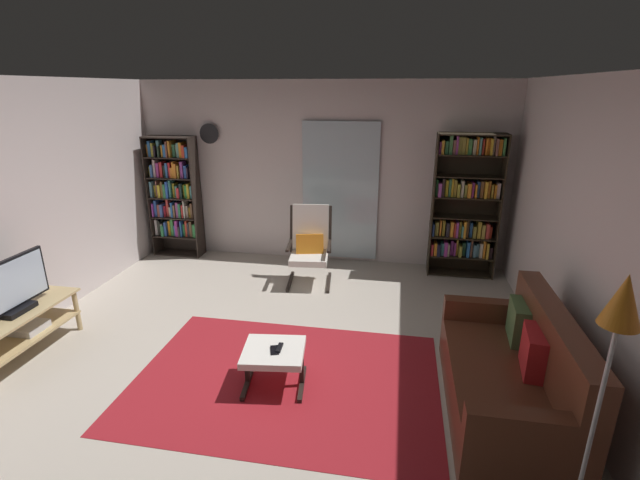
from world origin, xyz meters
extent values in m
plane|color=#BDB2A3|center=(0.00, 0.00, 0.00)|extent=(7.02, 7.02, 0.00)
cube|color=beige|center=(0.00, 2.90, 1.30)|extent=(5.60, 0.06, 2.60)
cube|color=beige|center=(2.70, 0.00, 1.30)|extent=(0.06, 6.00, 2.60)
cube|color=silver|center=(0.31, 2.83, 1.05)|extent=(1.10, 0.01, 2.00)
cube|color=maroon|center=(0.25, -0.20, 0.00)|extent=(2.69, 1.91, 0.01)
cube|color=tan|center=(-2.35, -0.27, 0.46)|extent=(0.45, 1.18, 0.02)
cube|color=tan|center=(-2.35, -0.27, 0.21)|extent=(0.41, 1.12, 0.02)
cylinder|color=tan|center=(-2.17, 0.27, 0.23)|extent=(0.05, 0.05, 0.45)
cylinder|color=tan|center=(-2.53, 0.27, 0.23)|extent=(0.05, 0.05, 0.45)
cube|color=silver|center=(-2.35, -0.18, 0.26)|extent=(0.27, 0.28, 0.07)
cube|color=black|center=(-2.35, -0.27, 0.50)|extent=(0.20, 0.32, 0.05)
cube|color=black|center=(-2.35, -0.27, 0.76)|extent=(0.04, 0.82, 0.48)
cube|color=silver|center=(-2.33, -0.27, 0.76)|extent=(0.01, 0.77, 0.43)
cube|color=black|center=(-2.56, 2.66, 0.91)|extent=(0.02, 0.30, 1.82)
cube|color=black|center=(-1.83, 2.66, 0.91)|extent=(0.02, 0.30, 1.82)
cube|color=black|center=(-2.19, 2.80, 0.91)|extent=(0.74, 0.02, 1.82)
cube|color=black|center=(-2.19, 2.66, 0.02)|extent=(0.71, 0.28, 0.02)
cube|color=black|center=(-2.19, 2.66, 0.30)|extent=(0.71, 0.28, 0.02)
cube|color=black|center=(-2.19, 2.66, 0.61)|extent=(0.71, 0.28, 0.02)
cube|color=black|center=(-2.19, 2.66, 0.91)|extent=(0.71, 0.28, 0.02)
cube|color=black|center=(-2.19, 2.66, 1.21)|extent=(0.71, 0.28, 0.02)
cube|color=black|center=(-2.19, 2.66, 1.52)|extent=(0.71, 0.28, 0.02)
cube|color=black|center=(-2.19, 2.66, 1.80)|extent=(0.71, 0.28, 0.02)
cube|color=#BCB0B2|center=(-2.51, 2.67, 0.44)|extent=(0.04, 0.19, 0.25)
cube|color=#2D2E29|center=(-2.48, 2.65, 0.43)|extent=(0.03, 0.13, 0.23)
cube|color=beige|center=(-2.44, 2.65, 0.40)|extent=(0.03, 0.13, 0.18)
cube|color=#2C7C48|center=(-2.40, 2.64, 0.39)|extent=(0.04, 0.22, 0.17)
cube|color=#3056AD|center=(-2.36, 2.64, 0.42)|extent=(0.03, 0.17, 0.22)
cube|color=orange|center=(-2.32, 2.67, 0.43)|extent=(0.03, 0.13, 0.23)
cube|color=#3E9041|center=(-2.26, 2.65, 0.44)|extent=(0.04, 0.11, 0.27)
cube|color=#3462A9|center=(-2.22, 2.66, 0.40)|extent=(0.02, 0.16, 0.17)
cube|color=#9A328A|center=(-2.18, 2.64, 0.44)|extent=(0.04, 0.15, 0.25)
cube|color=#2C2C2E|center=(-2.13, 2.65, 0.39)|extent=(0.03, 0.23, 0.16)
cube|color=#2C62B3|center=(-2.10, 2.67, 0.44)|extent=(0.02, 0.22, 0.25)
cube|color=#2E8D3F|center=(-2.07, 2.67, 0.41)|extent=(0.03, 0.13, 0.19)
cube|color=#C43D2B|center=(-2.03, 2.65, 0.44)|extent=(0.03, 0.11, 0.25)
cube|color=#292B32|center=(-2.00, 2.67, 0.42)|extent=(0.03, 0.14, 0.22)
cube|color=brown|center=(-1.96, 2.67, 0.43)|extent=(0.04, 0.15, 0.24)
cube|color=#3F8546|center=(-1.91, 2.67, 0.41)|extent=(0.02, 0.17, 0.20)
cube|color=#329046|center=(-1.88, 2.64, 0.41)|extent=(0.04, 0.16, 0.21)
cube|color=purple|center=(-2.52, 2.65, 0.72)|extent=(0.03, 0.22, 0.21)
cube|color=#2B54A8|center=(-2.49, 2.67, 0.74)|extent=(0.04, 0.22, 0.25)
cube|color=brown|center=(-2.43, 2.65, 0.71)|extent=(0.04, 0.18, 0.19)
cube|color=#3C5AA4|center=(-2.39, 2.66, 0.71)|extent=(0.04, 0.23, 0.19)
cube|color=red|center=(-2.35, 2.66, 0.70)|extent=(0.03, 0.14, 0.16)
cube|color=#C53A36|center=(-2.31, 2.67, 0.75)|extent=(0.04, 0.13, 0.27)
cube|color=beige|center=(-2.26, 2.66, 0.69)|extent=(0.03, 0.14, 0.15)
cube|color=#2962B1|center=(-2.22, 2.67, 0.73)|extent=(0.03, 0.21, 0.23)
cube|color=brown|center=(-2.18, 2.66, 0.71)|extent=(0.03, 0.21, 0.19)
cube|color=#884484|center=(-2.13, 2.65, 0.73)|extent=(0.04, 0.18, 0.24)
cube|color=#2C7C4C|center=(-2.09, 2.66, 0.72)|extent=(0.03, 0.23, 0.22)
cube|color=red|center=(-2.05, 2.64, 0.71)|extent=(0.03, 0.16, 0.20)
cube|color=beige|center=(-2.01, 2.65, 0.75)|extent=(0.02, 0.19, 0.26)
cube|color=beige|center=(-1.98, 2.64, 0.71)|extent=(0.03, 0.12, 0.19)
cube|color=gold|center=(-1.95, 2.67, 0.69)|extent=(0.03, 0.12, 0.15)
cube|color=brown|center=(-1.91, 2.66, 0.73)|extent=(0.03, 0.14, 0.23)
cube|color=#568DA0|center=(-2.51, 2.66, 1.04)|extent=(0.04, 0.22, 0.24)
cube|color=gold|center=(-2.47, 2.67, 1.00)|extent=(0.04, 0.12, 0.17)
cube|color=brown|center=(-2.43, 2.65, 1.05)|extent=(0.02, 0.16, 0.25)
cube|color=gold|center=(-2.38, 2.64, 1.01)|extent=(0.04, 0.20, 0.19)
cube|color=brown|center=(-2.33, 2.65, 1.04)|extent=(0.03, 0.21, 0.25)
cube|color=#2F7943|center=(-2.29, 2.64, 1.02)|extent=(0.04, 0.23, 0.21)
cube|color=blue|center=(-2.25, 2.65, 1.04)|extent=(0.03, 0.23, 0.25)
cube|color=teal|center=(-2.22, 2.64, 1.05)|extent=(0.02, 0.16, 0.27)
cube|color=#AA9B28|center=(-2.17, 2.67, 1.03)|extent=(0.03, 0.14, 0.22)
cube|color=teal|center=(-2.13, 2.67, 1.01)|extent=(0.04, 0.16, 0.18)
cube|color=red|center=(-2.09, 2.65, 1.00)|extent=(0.04, 0.18, 0.16)
cube|color=#1A2E2F|center=(-2.04, 2.64, 1.03)|extent=(0.04, 0.16, 0.22)
cube|color=gold|center=(-2.01, 2.67, 1.02)|extent=(0.02, 0.13, 0.20)
cube|color=#2E8D3B|center=(-1.97, 2.66, 1.02)|extent=(0.04, 0.16, 0.20)
cube|color=gold|center=(-1.93, 2.65, 1.03)|extent=(0.04, 0.17, 0.22)
cube|color=teal|center=(-1.89, 2.65, 1.01)|extent=(0.03, 0.14, 0.19)
cube|color=#A59D29|center=(-2.52, 2.68, 1.30)|extent=(0.03, 0.17, 0.15)
cube|color=#3560A8|center=(-2.47, 2.65, 1.31)|extent=(0.03, 0.20, 0.18)
cube|color=beige|center=(-2.43, 2.65, 1.35)|extent=(0.04, 0.16, 0.26)
cube|color=#9E3788|center=(-2.38, 2.67, 1.33)|extent=(0.04, 0.19, 0.22)
cube|color=red|center=(-2.33, 2.67, 1.33)|extent=(0.04, 0.17, 0.22)
cube|color=black|center=(-2.28, 2.67, 1.31)|extent=(0.04, 0.15, 0.18)
cube|color=#356CB6|center=(-2.24, 2.67, 1.33)|extent=(0.03, 0.19, 0.21)
cube|color=red|center=(-2.20, 2.66, 1.33)|extent=(0.03, 0.15, 0.22)
cube|color=orange|center=(-2.17, 2.66, 1.30)|extent=(0.04, 0.17, 0.15)
cube|color=orange|center=(-2.13, 2.67, 1.34)|extent=(0.02, 0.22, 0.24)
cube|color=orange|center=(-2.10, 2.64, 1.33)|extent=(0.04, 0.18, 0.22)
cube|color=#A48A2D|center=(-2.05, 2.64, 1.32)|extent=(0.03, 0.17, 0.19)
cube|color=#8E3D94|center=(-2.00, 2.65, 1.34)|extent=(0.04, 0.13, 0.24)
cube|color=#325CB5|center=(-1.95, 2.67, 1.31)|extent=(0.04, 0.18, 0.19)
cube|color=#281D2D|center=(-1.91, 2.66, 1.30)|extent=(0.02, 0.19, 0.16)
cube|color=#3656A3|center=(-1.88, 2.67, 1.35)|extent=(0.02, 0.11, 0.25)
cube|color=orange|center=(-2.52, 2.65, 1.61)|extent=(0.02, 0.11, 0.17)
cube|color=#2D67AC|center=(-2.48, 2.65, 1.64)|extent=(0.04, 0.14, 0.22)
cube|color=#9C9635|center=(-2.43, 2.65, 1.62)|extent=(0.04, 0.16, 0.20)
cube|color=black|center=(-2.39, 2.65, 1.61)|extent=(0.02, 0.18, 0.16)
cube|color=#559AA3|center=(-2.35, 2.65, 1.64)|extent=(0.04, 0.11, 0.23)
cube|color=black|center=(-2.32, 2.64, 1.60)|extent=(0.02, 0.22, 0.16)
cube|color=orange|center=(-2.28, 2.66, 1.61)|extent=(0.03, 0.19, 0.17)
cube|color=#2C6CB5|center=(-2.23, 2.64, 1.62)|extent=(0.04, 0.19, 0.18)
cube|color=brown|center=(-2.19, 2.64, 1.64)|extent=(0.03, 0.20, 0.23)
cube|color=orange|center=(-2.15, 2.66, 1.64)|extent=(0.03, 0.22, 0.23)
cube|color=#377D52|center=(-2.11, 2.65, 1.62)|extent=(0.04, 0.11, 0.18)
cube|color=beige|center=(-2.06, 2.67, 1.61)|extent=(0.04, 0.10, 0.18)
cube|color=#5D9B8D|center=(-2.03, 2.64, 1.63)|extent=(0.03, 0.16, 0.21)
cube|color=orange|center=(-1.98, 2.66, 1.63)|extent=(0.04, 0.21, 0.21)
cube|color=red|center=(-1.93, 2.65, 1.62)|extent=(0.04, 0.24, 0.18)
cube|color=#2E6AB1|center=(-1.88, 2.64, 1.60)|extent=(0.04, 0.22, 0.15)
cube|color=black|center=(1.61, 2.59, 0.97)|extent=(0.02, 0.30, 1.94)
cube|color=black|center=(2.47, 2.59, 0.97)|extent=(0.02, 0.30, 1.94)
cube|color=black|center=(2.04, 2.73, 0.97)|extent=(0.88, 0.02, 1.94)
cube|color=black|center=(2.04, 2.59, 0.02)|extent=(0.84, 0.28, 0.02)
cube|color=black|center=(2.04, 2.59, 0.28)|extent=(0.84, 0.28, 0.02)
cube|color=black|center=(2.04, 2.59, 0.55)|extent=(0.84, 0.28, 0.02)
cube|color=black|center=(2.04, 2.59, 0.83)|extent=(0.84, 0.28, 0.02)
cube|color=black|center=(2.04, 2.59, 1.11)|extent=(0.84, 0.28, 0.02)
cube|color=black|center=(2.04, 2.59, 1.39)|extent=(0.84, 0.28, 0.02)
cube|color=black|center=(2.04, 2.59, 1.66)|extent=(0.84, 0.28, 0.02)
cube|color=black|center=(2.04, 2.59, 1.92)|extent=(0.84, 0.28, 0.02)
cube|color=red|center=(1.64, 2.58, 0.37)|extent=(0.03, 0.23, 0.16)
cube|color=orange|center=(1.69, 2.57, 0.38)|extent=(0.04, 0.20, 0.18)
cube|color=black|center=(1.73, 2.57, 0.37)|extent=(0.04, 0.24, 0.17)
cube|color=teal|center=(1.78, 2.58, 0.37)|extent=(0.04, 0.16, 0.17)
cube|color=#99348D|center=(1.83, 2.57, 0.39)|extent=(0.04, 0.20, 0.20)
cube|color=beige|center=(1.86, 2.58, 0.37)|extent=(0.03, 0.19, 0.17)
cube|color=purple|center=(1.91, 2.60, 0.39)|extent=(0.04, 0.12, 0.21)
cube|color=#8A3084|center=(1.95, 2.58, 0.38)|extent=(0.03, 0.12, 0.18)
cube|color=gold|center=(1.98, 2.61, 0.41)|extent=(0.02, 0.11, 0.24)
cube|color=olive|center=(2.02, 2.59, 0.36)|extent=(0.03, 0.24, 0.16)
cube|color=#427C4C|center=(2.07, 2.60, 0.38)|extent=(0.04, 0.11, 0.18)
cube|color=#2766AF|center=(2.12, 2.57, 0.39)|extent=(0.04, 0.17, 0.21)
cube|color=brown|center=(2.17, 2.58, 0.41)|extent=(0.02, 0.15, 0.24)
cube|color=teal|center=(2.21, 2.59, 0.37)|extent=(0.04, 0.17, 0.17)
cube|color=#5C92A3|center=(2.25, 2.59, 0.38)|extent=(0.03, 0.13, 0.18)
cube|color=beige|center=(2.29, 2.58, 0.38)|extent=(0.04, 0.16, 0.20)
cube|color=orange|center=(2.33, 2.60, 0.40)|extent=(0.03, 0.22, 0.24)
cube|color=gold|center=(2.37, 2.57, 0.39)|extent=(0.03, 0.20, 0.22)
cube|color=#2B1D23|center=(2.42, 2.57, 0.36)|extent=(0.04, 0.16, 0.15)
cube|color=#385BAC|center=(1.64, 2.58, 0.64)|extent=(0.02, 0.18, 0.16)
cube|color=olive|center=(1.69, 2.58, 0.66)|extent=(0.04, 0.11, 0.19)
cube|color=orange|center=(1.73, 2.59, 0.67)|extent=(0.02, 0.14, 0.22)
cube|color=olive|center=(1.78, 2.59, 0.67)|extent=(0.03, 0.11, 0.22)
cube|color=#25232A|center=(1.83, 2.57, 0.66)|extent=(0.04, 0.16, 0.19)
cube|color=orange|center=(1.88, 2.58, 0.67)|extent=(0.04, 0.17, 0.21)
cube|color=red|center=(1.92, 2.59, 0.66)|extent=(0.02, 0.21, 0.20)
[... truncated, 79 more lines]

